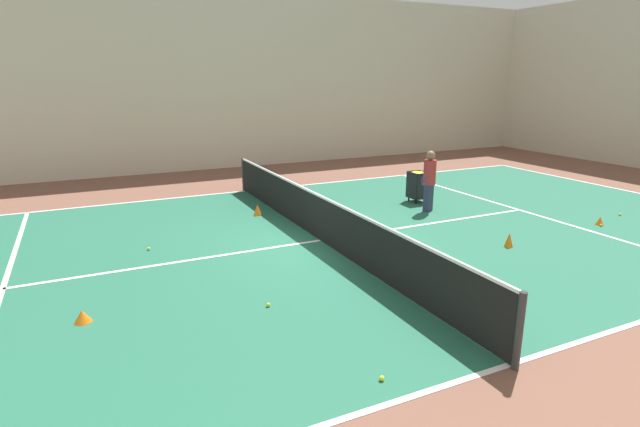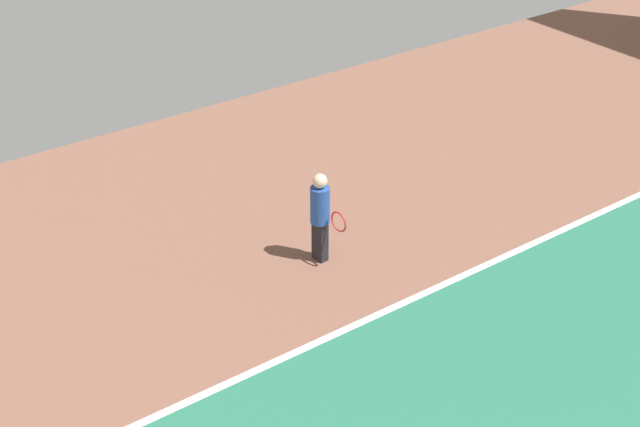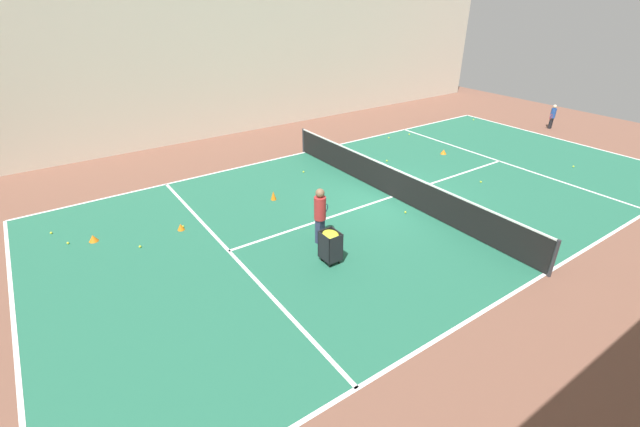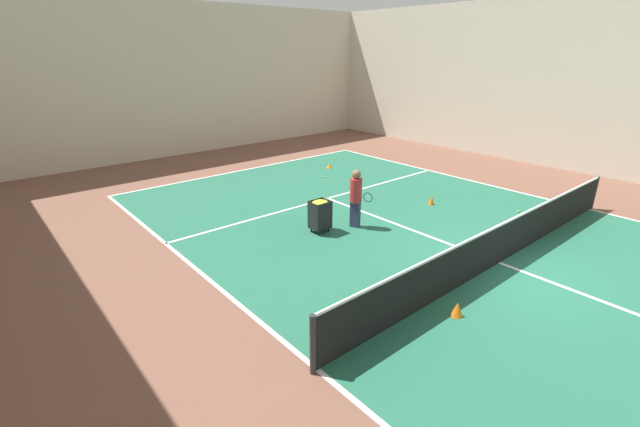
{
  "view_description": "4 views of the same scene",
  "coord_description": "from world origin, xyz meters",
  "px_view_note": "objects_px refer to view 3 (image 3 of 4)",
  "views": [
    {
      "loc": [
        9.96,
        -4.79,
        3.69
      ],
      "look_at": [
        0.0,
        0.0,
        0.66
      ],
      "focal_mm": 28.0,
      "sensor_mm": 36.0,
      "label": 1
    },
    {
      "loc": [
        7.21,
        -4.97,
        6.61
      ],
      "look_at": [
        1.48,
        -12.95,
        0.7
      ],
      "focal_mm": 50.0,
      "sensor_mm": 36.0,
      "label": 2
    },
    {
      "loc": [
        -9.96,
        10.1,
        6.61
      ],
      "look_at": [
        -1.07,
        3.92,
        0.95
      ],
      "focal_mm": 24.0,
      "sensor_mm": 36.0,
      "label": 3
    },
    {
      "loc": [
        -9.35,
        -4.27,
        4.85
      ],
      "look_at": [
        -2.09,
        4.29,
        0.56
      ],
      "focal_mm": 24.0,
      "sensor_mm": 36.0,
      "label": 4
    }
  ],
  "objects_px": {
    "tennis_net": "(393,182)",
    "coach_at_net": "(320,212)",
    "training_cone_1": "(181,227)",
    "training_cone_0": "(444,152)",
    "player_near_baseline": "(553,115)",
    "ball_cart": "(330,242)"
  },
  "relations": [
    {
      "from": "tennis_net",
      "to": "coach_at_net",
      "type": "relative_size",
      "value": 6.9
    },
    {
      "from": "coach_at_net",
      "to": "training_cone_1",
      "type": "distance_m",
      "value": 4.47
    },
    {
      "from": "training_cone_0",
      "to": "training_cone_1",
      "type": "relative_size",
      "value": 1.21
    },
    {
      "from": "player_near_baseline",
      "to": "ball_cart",
      "type": "distance_m",
      "value": 17.6
    },
    {
      "from": "player_near_baseline",
      "to": "coach_at_net",
      "type": "xyz_separation_m",
      "value": [
        -2.55,
        16.85,
        0.26
      ]
    },
    {
      "from": "training_cone_1",
      "to": "player_near_baseline",
      "type": "bearing_deg",
      "value": -91.43
    },
    {
      "from": "tennis_net",
      "to": "ball_cart",
      "type": "bearing_deg",
      "value": 116.02
    },
    {
      "from": "coach_at_net",
      "to": "training_cone_1",
      "type": "xyz_separation_m",
      "value": [
        3.05,
        3.14,
        -0.88
      ]
    },
    {
      "from": "tennis_net",
      "to": "coach_at_net",
      "type": "height_order",
      "value": "coach_at_net"
    },
    {
      "from": "coach_at_net",
      "to": "ball_cart",
      "type": "distance_m",
      "value": 1.15
    },
    {
      "from": "ball_cart",
      "to": "training_cone_0",
      "type": "bearing_deg",
      "value": -66.31
    },
    {
      "from": "tennis_net",
      "to": "ball_cart",
      "type": "height_order",
      "value": "tennis_net"
    },
    {
      "from": "player_near_baseline",
      "to": "ball_cart",
      "type": "relative_size",
      "value": 1.35
    },
    {
      "from": "tennis_net",
      "to": "ball_cart",
      "type": "relative_size",
      "value": 12.54
    },
    {
      "from": "tennis_net",
      "to": "coach_at_net",
      "type": "bearing_deg",
      "value": 105.24
    },
    {
      "from": "tennis_net",
      "to": "player_near_baseline",
      "type": "distance_m",
      "value": 13.02
    },
    {
      "from": "training_cone_1",
      "to": "training_cone_0",
      "type": "bearing_deg",
      "value": -89.86
    },
    {
      "from": "training_cone_0",
      "to": "training_cone_1",
      "type": "bearing_deg",
      "value": 90.14
    },
    {
      "from": "ball_cart",
      "to": "training_cone_0",
      "type": "relative_size",
      "value": 3.55
    },
    {
      "from": "training_cone_0",
      "to": "training_cone_1",
      "type": "distance_m",
      "value": 12.12
    },
    {
      "from": "coach_at_net",
      "to": "ball_cart",
      "type": "xyz_separation_m",
      "value": [
        -1.03,
        0.38,
        -0.33
      ]
    },
    {
      "from": "tennis_net",
      "to": "coach_at_net",
      "type": "xyz_separation_m",
      "value": [
        -1.07,
        3.91,
        0.42
      ]
    }
  ]
}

